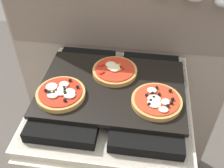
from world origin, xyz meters
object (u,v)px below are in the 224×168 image
Objects in this scene: baking_tray at (112,88)px; pizza_center at (115,70)px; stove at (112,156)px; pizza_left at (61,93)px; pizza_right at (157,101)px.

baking_tray is 3.07× the size of pizza_center.
pizza_center reaches higher than stove.
pizza_left is 1.00× the size of pizza_right.
pizza_right reaches higher than baking_tray.
pizza_left is at bearing -155.87° from baking_tray.
baking_tray is 3.07× the size of pizza_right.
baking_tray is 0.18m from pizza_right.
pizza_center reaches higher than baking_tray.
baking_tray is 0.08m from pizza_center.
baking_tray is 0.19m from pizza_left.
pizza_left is (-0.17, -0.08, 0.02)m from baking_tray.
stove is 5.11× the size of pizza_right.
pizza_left is (-0.17, -0.08, 0.48)m from stove.
stove is 0.51m from pizza_right.
pizza_center is at bearing 89.19° from baking_tray.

